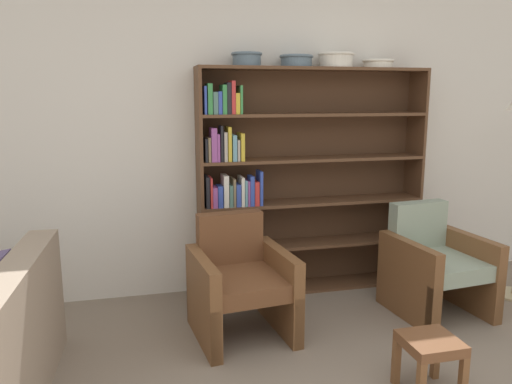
# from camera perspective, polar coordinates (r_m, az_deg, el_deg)

# --- Properties ---
(wall_back) EXTENTS (12.00, 0.06, 2.75)m
(wall_back) POSITION_cam_1_polar(r_m,az_deg,el_deg) (4.28, 1.63, 7.16)
(wall_back) COLOR silver
(wall_back) RESTS_ON ground
(bookshelf) EXTENTS (1.94, 0.30, 1.88)m
(bookshelf) POSITION_cam_1_polar(r_m,az_deg,el_deg) (4.21, 3.94, 0.71)
(bookshelf) COLOR brown
(bookshelf) RESTS_ON ground
(bowl_stoneware) EXTENTS (0.25, 0.25, 0.11)m
(bowl_stoneware) POSITION_cam_1_polar(r_m,az_deg,el_deg) (4.03, -1.07, 15.01)
(bowl_stoneware) COLOR slate
(bowl_stoneware) RESTS_ON bookshelf
(bowl_terracotta) EXTENTS (0.27, 0.27, 0.09)m
(bowl_terracotta) POSITION_cam_1_polar(r_m,az_deg,el_deg) (4.14, 4.63, 14.78)
(bowl_terracotta) COLOR slate
(bowl_terracotta) RESTS_ON bookshelf
(bowl_cream) EXTENTS (0.30, 0.30, 0.12)m
(bowl_cream) POSITION_cam_1_polar(r_m,az_deg,el_deg) (4.26, 9.14, 14.75)
(bowl_cream) COLOR silver
(bowl_cream) RESTS_ON bookshelf
(bowl_olive) EXTENTS (0.26, 0.26, 0.07)m
(bowl_olive) POSITION_cam_1_polar(r_m,az_deg,el_deg) (4.42, 13.77, 14.11)
(bowl_olive) COLOR silver
(bowl_olive) RESTS_ON bookshelf
(armchair_leather) EXTENTS (0.71, 0.75, 0.82)m
(armchair_leather) POSITION_cam_1_polar(r_m,az_deg,el_deg) (3.56, -1.85, -10.24)
(armchair_leather) COLOR brown
(armchair_leather) RESTS_ON ground
(armchair_cushioned) EXTENTS (0.71, 0.74, 0.82)m
(armchair_cushioned) POSITION_cam_1_polar(r_m,az_deg,el_deg) (4.14, 19.73, -7.79)
(armchair_cushioned) COLOR brown
(armchair_cushioned) RESTS_ON ground
(footstool) EXTENTS (0.30, 0.30, 0.34)m
(footstool) POSITION_cam_1_polar(r_m,az_deg,el_deg) (3.08, 19.27, -16.68)
(footstool) COLOR brown
(footstool) RESTS_ON ground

